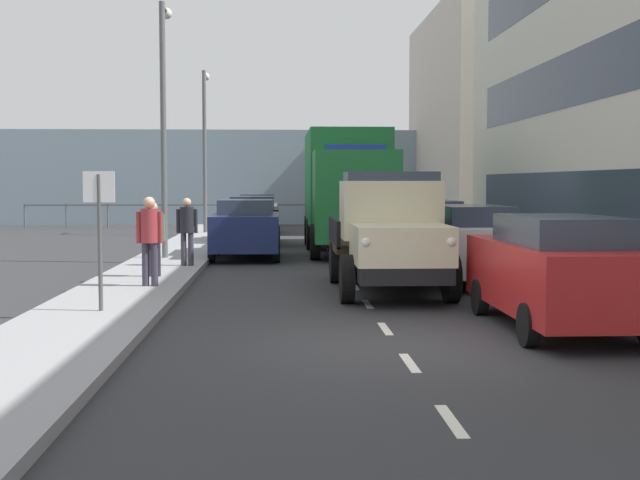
{
  "coord_description": "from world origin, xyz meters",
  "views": [
    {
      "loc": [
        1.59,
        11.38,
        2.22
      ],
      "look_at": [
        0.73,
        -6.72,
        0.98
      ],
      "focal_mm": 47.48,
      "sensor_mm": 36.0,
      "label": 1
    }
  ],
  "objects_px": {
    "car_white_kerbside_1": "(470,243)",
    "car_black_oppositeside_1": "(253,219)",
    "pedestrian_couple_b": "(153,233)",
    "street_sign": "(99,216)",
    "pedestrian_near_railing": "(187,226)",
    "car_grey_kerbside_2": "(428,229)",
    "car_silver_oppositeside_2": "(257,213)",
    "truck_vintage_cream": "(390,235)",
    "pedestrian_in_dark_coat": "(150,233)",
    "car_red_kerbside_near": "(557,270)",
    "car_navy_oppositeside_0": "(246,228)",
    "lamp_post_promenade": "(164,108)",
    "lorry_cargo_green": "(348,187)",
    "lamp_post_far": "(205,137)"
  },
  "relations": [
    {
      "from": "pedestrian_in_dark_coat",
      "to": "lamp_post_promenade",
      "type": "distance_m",
      "value": 7.3
    },
    {
      "from": "pedestrian_near_railing",
      "to": "lamp_post_promenade",
      "type": "height_order",
      "value": "lamp_post_promenade"
    },
    {
      "from": "lamp_post_promenade",
      "to": "street_sign",
      "type": "distance_m",
      "value": 10.22
    },
    {
      "from": "car_navy_oppositeside_0",
      "to": "car_black_oppositeside_1",
      "type": "height_order",
      "value": "same"
    },
    {
      "from": "car_navy_oppositeside_0",
      "to": "pedestrian_couple_b",
      "type": "bearing_deg",
      "value": 73.22
    },
    {
      "from": "car_red_kerbside_near",
      "to": "car_white_kerbside_1",
      "type": "relative_size",
      "value": 1.04
    },
    {
      "from": "car_red_kerbside_near",
      "to": "pedestrian_near_railing",
      "type": "distance_m",
      "value": 10.82
    },
    {
      "from": "car_black_oppositeside_1",
      "to": "lamp_post_promenade",
      "type": "bearing_deg",
      "value": 72.53
    },
    {
      "from": "car_silver_oppositeside_2",
      "to": "lamp_post_promenade",
      "type": "height_order",
      "value": "lamp_post_promenade"
    },
    {
      "from": "lamp_post_promenade",
      "to": "car_navy_oppositeside_0",
      "type": "bearing_deg",
      "value": -153.21
    },
    {
      "from": "truck_vintage_cream",
      "to": "pedestrian_in_dark_coat",
      "type": "xyz_separation_m",
      "value": [
        4.8,
        -0.29,
        0.03
      ]
    },
    {
      "from": "car_black_oppositeside_1",
      "to": "pedestrian_near_railing",
      "type": "distance_m",
      "value": 9.49
    },
    {
      "from": "lorry_cargo_green",
      "to": "street_sign",
      "type": "height_order",
      "value": "lorry_cargo_green"
    },
    {
      "from": "pedestrian_near_railing",
      "to": "car_red_kerbside_near",
      "type": "bearing_deg",
      "value": 126.92
    },
    {
      "from": "lamp_post_promenade",
      "to": "car_black_oppositeside_1",
      "type": "bearing_deg",
      "value": -107.47
    },
    {
      "from": "lorry_cargo_green",
      "to": "street_sign",
      "type": "bearing_deg",
      "value": 69.12
    },
    {
      "from": "car_white_kerbside_1",
      "to": "car_black_oppositeside_1",
      "type": "xyz_separation_m",
      "value": [
        5.17,
        -12.15,
        0.0
      ]
    },
    {
      "from": "pedestrian_in_dark_coat",
      "to": "lorry_cargo_green",
      "type": "bearing_deg",
      "value": -115.52
    },
    {
      "from": "truck_vintage_cream",
      "to": "car_red_kerbside_near",
      "type": "xyz_separation_m",
      "value": [
        -1.99,
        4.19,
        -0.28
      ]
    },
    {
      "from": "truck_vintage_cream",
      "to": "pedestrian_in_dark_coat",
      "type": "bearing_deg",
      "value": -3.47
    },
    {
      "from": "pedestrian_couple_b",
      "to": "pedestrian_in_dark_coat",
      "type": "bearing_deg",
      "value": 96.32
    },
    {
      "from": "truck_vintage_cream",
      "to": "pedestrian_near_railing",
      "type": "distance_m",
      "value": 6.34
    },
    {
      "from": "lorry_cargo_green",
      "to": "lamp_post_far",
      "type": "height_order",
      "value": "lamp_post_far"
    },
    {
      "from": "truck_vintage_cream",
      "to": "street_sign",
      "type": "distance_m",
      "value": 5.92
    },
    {
      "from": "car_red_kerbside_near",
      "to": "lamp_post_far",
      "type": "distance_m",
      "value": 24.41
    },
    {
      "from": "car_black_oppositeside_1",
      "to": "car_white_kerbside_1",
      "type": "bearing_deg",
      "value": 113.06
    },
    {
      "from": "car_red_kerbside_near",
      "to": "car_grey_kerbside_2",
      "type": "bearing_deg",
      "value": -90.0
    },
    {
      "from": "street_sign",
      "to": "lorry_cargo_green",
      "type": "bearing_deg",
      "value": -110.88
    },
    {
      "from": "pedestrian_in_dark_coat",
      "to": "car_white_kerbside_1",
      "type": "bearing_deg",
      "value": -168.29
    },
    {
      "from": "car_silver_oppositeside_2",
      "to": "street_sign",
      "type": "height_order",
      "value": "street_sign"
    },
    {
      "from": "pedestrian_couple_b",
      "to": "lamp_post_promenade",
      "type": "xyz_separation_m",
      "value": [
        0.39,
        -4.87,
        3.16
      ]
    },
    {
      "from": "lamp_post_far",
      "to": "street_sign",
      "type": "distance_m",
      "value": 22.0
    },
    {
      "from": "car_navy_oppositeside_0",
      "to": "pedestrian_near_railing",
      "type": "bearing_deg",
      "value": 69.57
    },
    {
      "from": "car_red_kerbside_near",
      "to": "street_sign",
      "type": "bearing_deg",
      "value": -9.67
    },
    {
      "from": "truck_vintage_cream",
      "to": "car_grey_kerbside_2",
      "type": "distance_m",
      "value": 7.3
    },
    {
      "from": "pedestrian_couple_b",
      "to": "street_sign",
      "type": "distance_m",
      "value": 5.05
    },
    {
      "from": "lorry_cargo_green",
      "to": "street_sign",
      "type": "xyz_separation_m",
      "value": [
        5.05,
        13.24,
        -0.39
      ]
    },
    {
      "from": "car_red_kerbside_near",
      "to": "pedestrian_near_railing",
      "type": "xyz_separation_m",
      "value": [
        6.49,
        -8.65,
        0.24
      ]
    },
    {
      "from": "car_silver_oppositeside_2",
      "to": "street_sign",
      "type": "distance_m",
      "value": 23.34
    },
    {
      "from": "car_grey_kerbside_2",
      "to": "car_silver_oppositeside_2",
      "type": "distance_m",
      "value": 14.22
    },
    {
      "from": "car_silver_oppositeside_2",
      "to": "lamp_post_far",
      "type": "bearing_deg",
      "value": 33.06
    },
    {
      "from": "car_navy_oppositeside_0",
      "to": "street_sign",
      "type": "relative_size",
      "value": 1.81
    },
    {
      "from": "car_grey_kerbside_2",
      "to": "car_black_oppositeside_1",
      "type": "bearing_deg",
      "value": -52.85
    },
    {
      "from": "truck_vintage_cream",
      "to": "car_white_kerbside_1",
      "type": "height_order",
      "value": "truck_vintage_cream"
    },
    {
      "from": "car_grey_kerbside_2",
      "to": "pedestrian_near_railing",
      "type": "distance_m",
      "value": 6.99
    },
    {
      "from": "car_black_oppositeside_1",
      "to": "pedestrian_in_dark_coat",
      "type": "distance_m",
      "value": 13.65
    },
    {
      "from": "lorry_cargo_green",
      "to": "lamp_post_far",
      "type": "xyz_separation_m",
      "value": [
        5.28,
        -8.63,
        2.05
      ]
    },
    {
      "from": "lorry_cargo_green",
      "to": "pedestrian_near_railing",
      "type": "height_order",
      "value": "lorry_cargo_green"
    },
    {
      "from": "car_black_oppositeside_1",
      "to": "lamp_post_far",
      "type": "distance_m",
      "value": 6.35
    },
    {
      "from": "truck_vintage_cream",
      "to": "lamp_post_far",
      "type": "distance_m",
      "value": 19.84
    }
  ]
}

